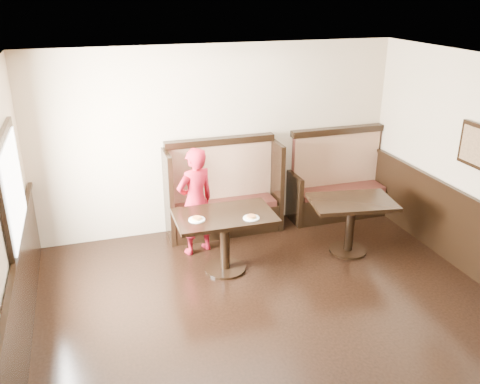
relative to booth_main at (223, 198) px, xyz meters
name	(u,v)px	position (x,y,z in m)	size (l,w,h in m)	color
ground	(314,369)	(0.00, -3.30, -0.53)	(7.00, 7.00, 0.00)	black
room_shell	(277,302)	(-0.30, -3.01, 0.14)	(7.00, 7.00, 7.00)	#C3AA8D
booth_main	(223,198)	(0.00, 0.00, 0.00)	(1.75, 0.72, 1.45)	black
booth_neighbor	(337,187)	(1.95, 0.00, -0.05)	(1.65, 0.72, 1.45)	black
table_main	(225,228)	(-0.31, -1.18, 0.10)	(1.29, 0.81, 0.81)	black
table_neighbor	(351,213)	(1.52, -1.21, 0.07)	(1.24, 0.92, 0.79)	black
child	(196,201)	(-0.55, -0.56, 0.25)	(0.56, 0.37, 1.55)	#A41122
pizza_plate_left	(197,219)	(-0.69, -1.24, 0.30)	(0.21, 0.21, 0.04)	white
pizza_plate_right	(251,217)	(-0.02, -1.39, 0.30)	(0.21, 0.21, 0.04)	white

